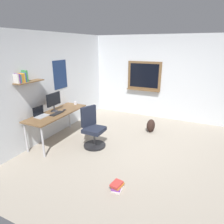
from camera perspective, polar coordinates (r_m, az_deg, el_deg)
The scene contains 12 objects.
ground_plane at distance 4.66m, azimuth 8.42°, elevation -11.05°, with size 5.20×5.20×0.00m, color #9E9384.
wall_back at distance 5.37m, azimuth -16.88°, elevation 7.24°, with size 5.00×0.30×2.60m.
wall_right at distance 6.52m, azimuth 15.26°, elevation 9.29°, with size 0.22×5.00×2.60m.
desk at distance 5.03m, azimuth -15.50°, elevation -0.85°, with size 1.68×0.61×0.74m.
office_chair at distance 4.70m, azimuth -5.60°, elevation -5.07°, with size 0.53×0.55×0.95m.
laptop at distance 4.83m, azimuth -19.83°, elevation -0.56°, with size 0.31×0.21×0.23m.
monitor_primary at distance 5.03m, azimuth -16.38°, elevation 3.10°, with size 0.46×0.17×0.46m.
keyboard at distance 4.90m, azimuth -15.53°, elevation -0.40°, with size 0.37×0.13×0.02m, color black.
computer_mouse at distance 5.10m, azimuth -13.52°, elevation 0.60°, with size 0.10×0.06×0.03m, color #262628.
coffee_mug at distance 5.53m, azimuth -10.46°, elevation 2.55°, with size 0.08×0.08×0.09m, color silver.
backpack at distance 5.60m, azimuth 11.07°, elevation -3.85°, with size 0.32×0.22×0.36m, color black.
book_stack_on_floor at distance 3.55m, azimuth 1.48°, elevation -20.43°, with size 0.25×0.19×0.12m.
Camera 1 is at (-3.90, -1.11, 2.30)m, focal length 31.87 mm.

